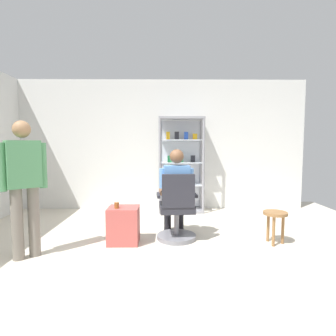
# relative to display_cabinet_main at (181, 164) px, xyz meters

# --- Properties ---
(ground_plane) EXTENTS (7.20, 7.20, 0.00)m
(ground_plane) POSITION_rel_display_cabinet_main_xyz_m (-0.40, -2.76, -0.97)
(ground_plane) COLOR beige
(back_wall) EXTENTS (6.00, 0.10, 2.70)m
(back_wall) POSITION_rel_display_cabinet_main_xyz_m (-0.40, 0.24, 0.38)
(back_wall) COLOR silver
(back_wall) RESTS_ON ground
(display_cabinet_main) EXTENTS (0.90, 0.45, 1.90)m
(display_cabinet_main) POSITION_rel_display_cabinet_main_xyz_m (0.00, 0.00, 0.00)
(display_cabinet_main) COLOR gray
(display_cabinet_main) RESTS_ON ground
(office_chair) EXTENTS (0.58, 0.56, 0.96)m
(office_chair) POSITION_rel_display_cabinet_main_xyz_m (-0.16, -1.75, -0.57)
(office_chair) COLOR slate
(office_chair) RESTS_ON ground
(seated_shopkeeper) EXTENTS (0.51, 0.58, 1.29)m
(seated_shopkeeper) POSITION_rel_display_cabinet_main_xyz_m (-0.17, -1.59, -0.25)
(seated_shopkeeper) COLOR black
(seated_shopkeeper) RESTS_ON ground
(storage_crate) EXTENTS (0.42, 0.36, 0.50)m
(storage_crate) POSITION_rel_display_cabinet_main_xyz_m (-0.90, -1.85, -0.72)
(storage_crate) COLOR #B24C47
(storage_crate) RESTS_ON ground
(tea_glass) EXTENTS (0.06, 0.06, 0.08)m
(tea_glass) POSITION_rel_display_cabinet_main_xyz_m (-0.98, -1.91, -0.42)
(tea_glass) COLOR brown
(tea_glass) RESTS_ON storage_crate
(standing_customer) EXTENTS (0.43, 0.40, 1.63)m
(standing_customer) POSITION_rel_display_cabinet_main_xyz_m (-1.99, -2.32, -0.03)
(standing_customer) COLOR slate
(standing_customer) RESTS_ON ground
(wooden_stool) EXTENTS (0.32, 0.32, 0.44)m
(wooden_stool) POSITION_rel_display_cabinet_main_xyz_m (1.17, -1.90, -0.61)
(wooden_stool) COLOR olive
(wooden_stool) RESTS_ON ground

